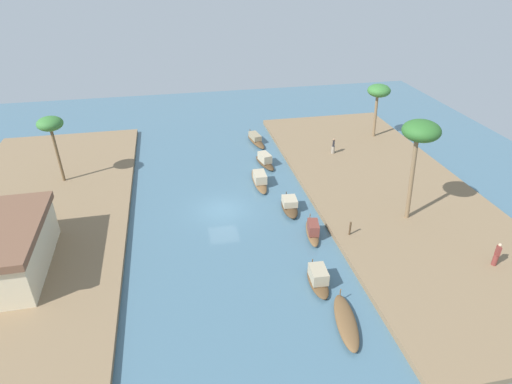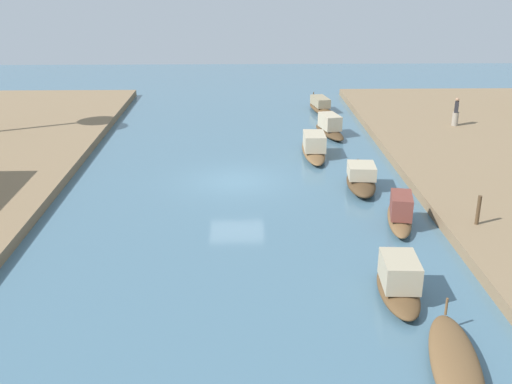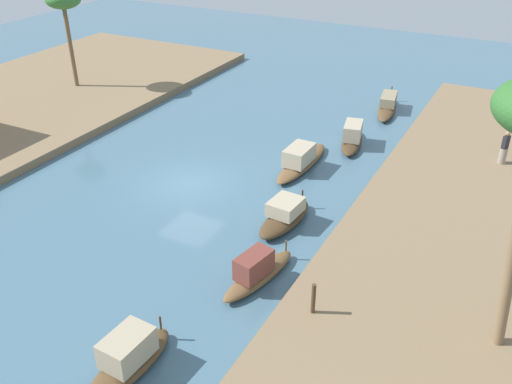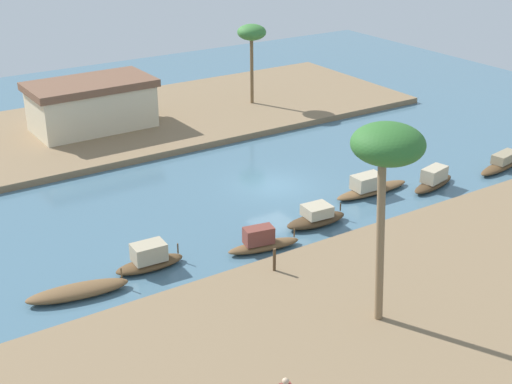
{
  "view_description": "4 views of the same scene",
  "coord_description": "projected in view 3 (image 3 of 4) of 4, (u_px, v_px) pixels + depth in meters",
  "views": [
    {
      "loc": [
        -30.5,
        3.29,
        19.12
      ],
      "look_at": [
        0.66,
        -2.98,
        1.03
      ],
      "focal_mm": 30.18,
      "sensor_mm": 36.0,
      "label": 1
    },
    {
      "loc": [
        -25.95,
        -0.29,
        9.31
      ],
      "look_at": [
        -2.6,
        -0.83,
        0.46
      ],
      "focal_mm": 42.49,
      "sensor_mm": 36.0,
      "label": 2
    },
    {
      "loc": [
        -19.08,
        -13.63,
        12.59
      ],
      "look_at": [
        0.02,
        -3.55,
        0.48
      ],
      "focal_mm": 39.65,
      "sensor_mm": 36.0,
      "label": 3
    },
    {
      "loc": [
        -21.9,
        -31.65,
        16.58
      ],
      "look_at": [
        -2.21,
        -1.45,
        0.67
      ],
      "focal_mm": 49.9,
      "sensor_mm": 36.0,
      "label": 4
    }
  ],
  "objects": [
    {
      "name": "palm_tree_right_tall",
      "position": [
        63.0,
        2.0,
        34.86
      ],
      "size": [
        2.2,
        2.2,
        6.13
      ],
      "color": "brown",
      "rests_on": "riverbank_right"
    },
    {
      "name": "mooring_post",
      "position": [
        313.0,
        299.0,
        17.75
      ],
      "size": [
        0.14,
        0.14,
        1.1
      ],
      "primitive_type": "cylinder",
      "color": "#4C3823",
      "rests_on": "riverbank_left"
    },
    {
      "name": "sampan_foreground",
      "position": [
        285.0,
        215.0,
        23.15
      ],
      "size": [
        3.55,
        1.47,
        1.12
      ],
      "rotation": [
        0.0,
        0.0,
        -0.07
      ],
      "color": "#47331E",
      "rests_on": "river_water"
    },
    {
      "name": "sampan_near_left_bank",
      "position": [
        388.0,
        105.0,
        34.39
      ],
      "size": [
        4.53,
        1.72,
        0.99
      ],
      "rotation": [
        0.0,
        0.0,
        0.17
      ],
      "color": "brown",
      "rests_on": "river_water"
    },
    {
      "name": "river_water",
      "position": [
        189.0,
        184.0,
        26.43
      ],
      "size": [
        68.43,
        68.43,
        0.0
      ],
      "primitive_type": "plane",
      "color": "#476B7F",
      "rests_on": "ground"
    },
    {
      "name": "sampan_downstream_large",
      "position": [
        301.0,
        160.0,
        27.65
      ],
      "size": [
        5.04,
        1.21,
        1.21
      ],
      "rotation": [
        0.0,
        0.0,
        -0.02
      ],
      "color": "brown",
      "rests_on": "river_water"
    },
    {
      "name": "sampan_with_red_awning",
      "position": [
        129.0,
        357.0,
        16.24
      ],
      "size": [
        3.34,
        1.31,
        1.28
      ],
      "rotation": [
        0.0,
        0.0,
        -0.05
      ],
      "color": "brown",
      "rests_on": "river_water"
    },
    {
      "name": "sampan_upstream_small",
      "position": [
        352.0,
        137.0,
        29.96
      ],
      "size": [
        3.79,
        1.79,
        1.24
      ],
      "rotation": [
        0.0,
        0.0,
        0.22
      ],
      "color": "#47331E",
      "rests_on": "river_water"
    },
    {
      "name": "sampan_midstream",
      "position": [
        257.0,
        271.0,
        19.82
      ],
      "size": [
        3.8,
        1.56,
        1.27
      ],
      "rotation": [
        0.0,
        0.0,
        -0.19
      ],
      "color": "brown",
      "rests_on": "river_water"
    },
    {
      "name": "person_on_near_bank",
      "position": [
        504.0,
        150.0,
        27.03
      ],
      "size": [
        0.47,
        0.47,
        1.64
      ],
      "rotation": [
        0.0,
        0.0,
        5.87
      ],
      "color": "gray",
      "rests_on": "riverbank_left"
    }
  ]
}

